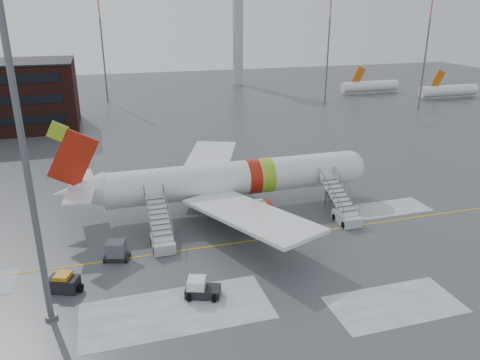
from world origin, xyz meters
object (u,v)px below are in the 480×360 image
object	(u,v)px
pushback_tug	(201,288)
uld_container	(116,251)
baggage_tractor	(64,284)
light_mast_near	(19,125)
airstair_aft	(161,235)
airstair_fwd	(344,211)
airliner	(226,180)

from	to	relation	value
pushback_tug	uld_container	world-z (taller)	uld_container
baggage_tractor	light_mast_near	distance (m)	14.17
uld_container	airstair_aft	bearing A→B (deg)	20.37
airstair_fwd	pushback_tug	xyz separation A→B (m)	(-17.47, -9.35, -0.38)
airstair_fwd	uld_container	world-z (taller)	airstair_fwd
uld_container	airliner	bearing A→B (deg)	33.17
airstair_fwd	baggage_tractor	size ratio (longest dim) A/B	2.48
uld_container	airstair_fwd	bearing A→B (deg)	3.84
uld_container	baggage_tractor	bearing A→B (deg)	-137.33
pushback_tug	uld_container	distance (m)	9.80
baggage_tractor	airstair_fwd	bearing A→B (deg)	11.22
airliner	light_mast_near	bearing A→B (deg)	-138.30
airstair_fwd	light_mast_near	size ratio (longest dim) A/B	0.28
airstair_aft	baggage_tractor	size ratio (longest dim) A/B	2.48
uld_container	light_mast_near	xyz separation A→B (m)	(-5.02, -7.41, 13.55)
airliner	uld_container	world-z (taller)	airliner
uld_container	light_mast_near	bearing A→B (deg)	-124.10
airliner	light_mast_near	size ratio (longest dim) A/B	1.25
airliner	baggage_tractor	world-z (taller)	airliner
airstair_aft	light_mast_near	bearing A→B (deg)	-135.84
airstair_aft	pushback_tug	xyz separation A→B (m)	(1.73, -9.35, -0.38)
airstair_fwd	airstair_aft	size ratio (longest dim) A/B	1.00
airliner	baggage_tractor	size ratio (longest dim) A/B	11.26
light_mast_near	airstair_aft	bearing A→B (deg)	44.16
airliner	baggage_tractor	bearing A→B (deg)	-144.17
airstair_fwd	baggage_tractor	distance (m)	28.23
airliner	uld_container	distance (m)	15.04
airstair_fwd	airstair_aft	world-z (taller)	same
airliner	pushback_tug	distance (m)	17.36
airstair_aft	pushback_tug	size ratio (longest dim) A/B	2.53
uld_container	baggage_tractor	size ratio (longest dim) A/B	0.80
light_mast_near	pushback_tug	bearing A→B (deg)	-1.93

